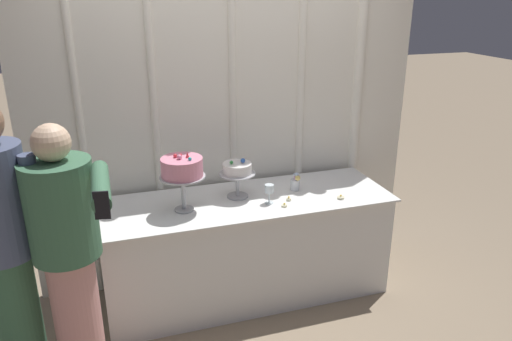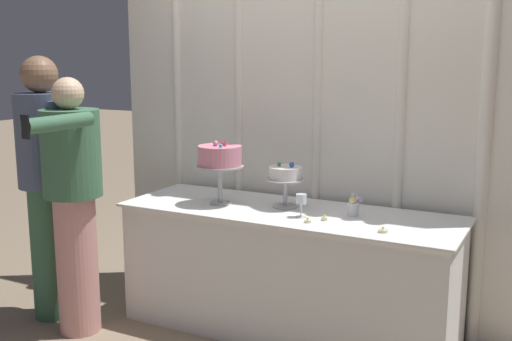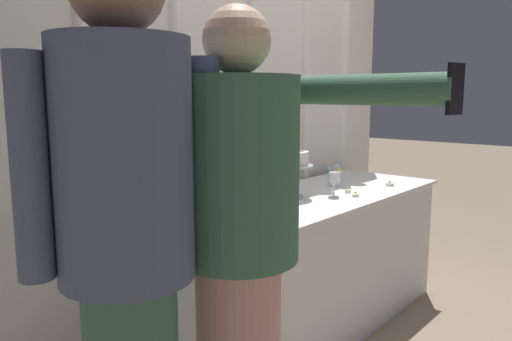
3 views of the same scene
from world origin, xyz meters
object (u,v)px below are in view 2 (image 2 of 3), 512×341
Objects in this scene: tealight_far_left at (308,221)px; tealight_near_right at (383,231)px; cake_display_nearleft at (220,158)px; cake_display_nearright at (286,176)px; flower_vase at (354,205)px; guest_girl_blue_dress at (73,197)px; tealight_near_left at (324,219)px; cake_table at (288,271)px; wine_glass at (301,200)px; guest_man_pink_jacket at (46,177)px.

tealight_near_right is (0.43, 0.00, 0.00)m from tealight_far_left.
cake_display_nearright is at bearing 14.63° from cake_display_nearleft.
flower_vase is 0.09× the size of guest_girl_blue_dress.
cake_display_nearright is 1.31m from guest_girl_blue_dress.
tealight_near_left is at bearing -5.38° from cake_display_nearleft.
cake_display_nearleft reaches higher than cake_table.
guest_girl_blue_dress is at bearing -142.12° from cake_display_nearleft.
flower_vase is at bearing 6.47° from cake_display_nearleft.
tealight_near_right is at bearing -9.63° from wine_glass.
guest_man_pink_jacket reaches higher than flower_vase.
cake_display_nearright is at bearing 30.55° from guest_girl_blue_dress.
tealight_near_right is at bearing 12.46° from guest_girl_blue_dress.
cake_display_nearright is at bearing 136.29° from wine_glass.
flower_vase reaches higher than wine_glass.
cake_display_nearleft is 0.26× the size of guest_girl_blue_dress.
cake_display_nearright is at bearing 178.78° from flower_vase.
wine_glass is at bearing -148.43° from flower_vase.
tealight_far_left is 1.73m from guest_man_pink_jacket.
flower_vase is 2.79× the size of tealight_near_right.
tealight_near_right is (0.51, -0.09, -0.09)m from wine_glass.
tealight_far_left is 1.44m from guest_girl_blue_dress.
cake_table is 0.83m from cake_display_nearleft.
flower_vase reaches higher than tealight_near_right.
tealight_near_right is 0.03× the size of guest_girl_blue_dress.
guest_girl_blue_dress is at bearing -149.45° from cake_display_nearright.
wine_glass is 1.67m from guest_man_pink_jacket.
cake_display_nearright is 8.00× the size of tealight_near_left.
flower_vase is at bearing 16.48° from guest_man_pink_jacket.
cake_display_nearleft is 2.97× the size of wine_glass.
cake_display_nearright is 2.02× the size of flower_vase.
cake_display_nearright is (-0.05, 0.06, 0.59)m from cake_table.
guest_girl_blue_dress is at bearing -161.46° from tealight_near_left.
cake_table is 15.11× the size of wine_glass.
tealight_near_left is at bearing -1.03° from wine_glass.
tealight_far_left is at bearing -13.31° from cake_display_nearleft.
guest_man_pink_jacket is (-1.03, -0.46, -0.14)m from cake_display_nearleft.
flower_vase is (0.40, 0.05, 0.46)m from cake_table.
cake_display_nearleft reaches higher than tealight_near_left.
guest_girl_blue_dress is at bearing -157.42° from flower_vase.
cake_table is at bearing 135.63° from tealight_far_left.
guest_girl_blue_dress is (-1.38, -0.40, 0.08)m from tealight_far_left.
wine_glass reaches higher than tealight_far_left.
flower_vase is at bearing 134.71° from tealight_near_right.
guest_man_pink_jacket is at bearing -167.51° from tealight_near_left.
cake_display_nearleft is 2.86× the size of flower_vase.
tealight_near_right is at bearing -20.52° from cake_display_nearright.
guest_girl_blue_dress is (-0.71, -0.55, -0.21)m from cake_display_nearleft.
cake_display_nearright is 1.55m from guest_man_pink_jacket.
tealight_near_left is 1.81m from guest_man_pink_jacket.
wine_glass is 0.96× the size of flower_vase.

